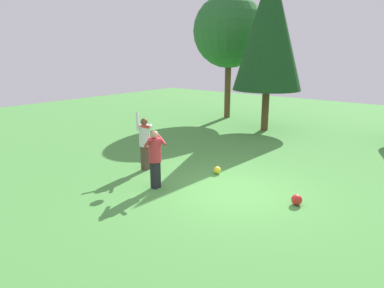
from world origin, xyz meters
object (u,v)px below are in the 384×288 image
Objects in this scene: frisbee at (145,127)px; ball_red at (297,200)px; person_thrower at (145,139)px; tree_left at (269,28)px; person_catcher at (155,155)px; ball_yellow at (217,170)px; ball_blue at (146,157)px; tree_far_left at (229,32)px.

frisbee is 1.31× the size of ball_red.
person_thrower is 0.25× the size of tree_left.
ball_yellow is at bearing -80.25° from person_catcher.
frisbee is at bearing -0.00° from person_thrower.
ball_blue is (-5.52, 0.28, -0.02)m from ball_red.
ball_blue is at bearing -171.62° from ball_yellow.
ball_yellow is (2.01, 1.08, -0.87)m from person_thrower.
person_thrower is at bearing 138.25° from frisbee.
ball_blue is 10.10m from tree_far_left.
ball_yellow is at bearing 70.09° from person_thrower.
person_thrower reaches higher than ball_yellow.
ball_blue is (-2.04, 1.61, -0.84)m from person_catcher.
frisbee reaches higher than ball_blue.
ball_red reaches higher than ball_yellow.
tree_far_left reaches higher than person_catcher.
ball_yellow is (0.66, 2.01, -0.84)m from person_catcher.
person_catcher is 2.73m from ball_blue.
person_thrower is 1.31m from ball_blue.
tree_left is (3.26, -1.75, -0.00)m from tree_far_left.
ball_blue is at bearing 136.47° from frisbee.
person_thrower is 10.54m from tree_far_left.
ball_red is (4.26, 0.92, -1.42)m from frisbee.
ball_red is at bearing -2.88° from ball_blue.
tree_left is at bearing 82.67° from ball_blue.
ball_blue is at bearing -97.33° from tree_left.
frisbee is 8.73m from tree_left.
ball_yellow is at bearing 47.92° from frisbee.
frisbee is (0.57, -0.51, 0.57)m from person_thrower.
tree_far_left is at bearing 105.17° from ball_blue.
ball_yellow is (1.44, 1.59, -1.44)m from frisbee.
frisbee is at bearing 0.00° from person_catcher.
tree_left is at bearing 105.39° from ball_yellow.
person_thrower is 1.63m from person_catcher.
person_thrower is 0.95m from frisbee.
ball_blue is 8.35m from tree_left.
tree_far_left is (-2.36, 8.71, 4.55)m from ball_blue.
ball_red is 9.70m from tree_left.
ball_yellow is 8.18m from tree_left.
tree_left is (0.21, 7.64, 3.67)m from person_thrower.
tree_left reaches higher than frisbee.
ball_red is at bearing -131.05° from person_catcher.
tree_left reaches higher than person_catcher.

